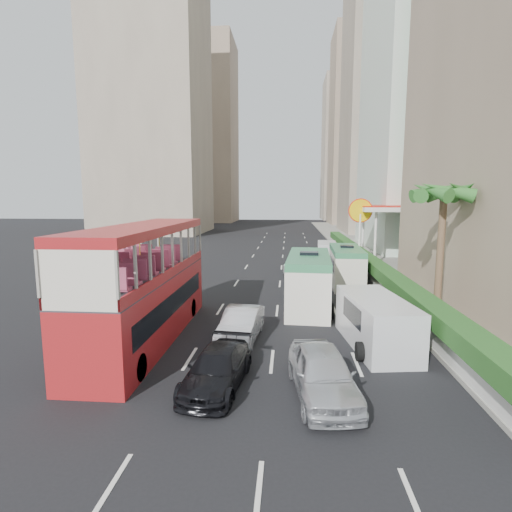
# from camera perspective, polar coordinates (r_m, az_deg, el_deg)

# --- Properties ---
(ground_plane) EXTENTS (200.00, 200.00, 0.00)m
(ground_plane) POSITION_cam_1_polar(r_m,az_deg,el_deg) (17.66, 3.89, -12.28)
(ground_plane) COLOR black
(ground_plane) RESTS_ON ground
(double_decker_bus) EXTENTS (2.50, 11.00, 5.06)m
(double_decker_bus) POSITION_cam_1_polar(r_m,az_deg,el_deg) (18.03, -15.50, -3.76)
(double_decker_bus) COLOR #A81B1E
(double_decker_bus) RESTS_ON ground
(car_silver_lane_a) EXTENTS (1.85, 4.32, 1.38)m
(car_silver_lane_a) POSITION_cam_1_polar(r_m,az_deg,el_deg) (18.04, -2.13, -11.82)
(car_silver_lane_a) COLOR silver
(car_silver_lane_a) RESTS_ON ground
(car_silver_lane_b) EXTENTS (2.38, 4.70, 1.53)m
(car_silver_lane_b) POSITION_cam_1_polar(r_m,az_deg,el_deg) (13.52, 9.42, -19.12)
(car_silver_lane_b) COLOR silver
(car_silver_lane_b) RESTS_ON ground
(car_black) EXTENTS (2.18, 4.41, 1.23)m
(car_black) POSITION_cam_1_polar(r_m,az_deg,el_deg) (13.99, -5.55, -18.05)
(car_black) COLOR black
(car_black) RESTS_ON ground
(van_asset) EXTENTS (2.58, 4.53, 1.19)m
(van_asset) POSITION_cam_1_polar(r_m,az_deg,el_deg) (31.50, 6.11, -3.12)
(van_asset) COLOR silver
(van_asset) RESTS_ON ground
(minibus_near) EXTENTS (2.69, 6.97, 3.03)m
(minibus_near) POSITION_cam_1_polar(r_m,az_deg,el_deg) (22.91, 7.52, -3.59)
(minibus_near) COLOR silver
(minibus_near) RESTS_ON ground
(minibus_far) EXTENTS (2.25, 6.17, 2.70)m
(minibus_far) POSITION_cam_1_polar(r_m,az_deg,el_deg) (29.34, 12.75, -1.44)
(minibus_far) COLOR silver
(minibus_far) RESTS_ON ground
(panel_van_near) EXTENTS (2.74, 5.41, 2.07)m
(panel_van_near) POSITION_cam_1_polar(r_m,az_deg,el_deg) (17.71, 16.74, -9.03)
(panel_van_near) COLOR silver
(panel_van_near) RESTS_ON ground
(panel_van_far) EXTENTS (2.13, 4.63, 1.80)m
(panel_van_far) POSITION_cam_1_polar(r_m,az_deg,el_deg) (40.65, 10.08, 0.65)
(panel_van_far) COLOR silver
(panel_van_far) RESTS_ON ground
(sidewalk) EXTENTS (6.00, 120.00, 0.18)m
(sidewalk) POSITION_cam_1_polar(r_m,az_deg,el_deg) (42.91, 16.47, -0.26)
(sidewalk) COLOR #99968C
(sidewalk) RESTS_ON ground
(kerb_wall) EXTENTS (0.30, 44.00, 1.00)m
(kerb_wall) POSITION_cam_1_polar(r_m,az_deg,el_deg) (31.62, 15.57, -2.09)
(kerb_wall) COLOR silver
(kerb_wall) RESTS_ON sidewalk
(hedge) EXTENTS (1.10, 44.00, 0.70)m
(hedge) POSITION_cam_1_polar(r_m,az_deg,el_deg) (31.48, 15.63, -0.57)
(hedge) COLOR #2D6626
(hedge) RESTS_ON kerb_wall
(palm_tree) EXTENTS (0.36, 0.36, 6.40)m
(palm_tree) POSITION_cam_1_polar(r_m,az_deg,el_deg) (22.09, 24.81, 0.18)
(palm_tree) COLOR brown
(palm_tree) RESTS_ON sidewalk
(shell_station) EXTENTS (6.50, 8.00, 5.50)m
(shell_station) POSITION_cam_1_polar(r_m,az_deg,el_deg) (40.89, 18.56, 3.00)
(shell_station) COLOR silver
(shell_station) RESTS_ON ground
(tower_mid) EXTENTS (16.00, 16.00, 50.00)m
(tower_mid) POSITION_cam_1_polar(r_m,az_deg,el_deg) (78.92, 18.93, 21.62)
(tower_mid) COLOR tan
(tower_mid) RESTS_ON ground
(tower_far_a) EXTENTS (14.00, 14.00, 44.00)m
(tower_far_a) POSITION_cam_1_polar(r_m,az_deg,el_deg) (101.21, 14.81, 16.98)
(tower_far_a) COLOR tan
(tower_far_a) RESTS_ON ground
(tower_far_b) EXTENTS (14.00, 14.00, 40.00)m
(tower_far_b) POSITION_cam_1_polar(r_m,az_deg,el_deg) (122.49, 12.92, 14.53)
(tower_far_b) COLOR tan
(tower_far_b) RESTS_ON ground
(tower_left_a) EXTENTS (18.00, 18.00, 52.00)m
(tower_left_a) POSITION_cam_1_polar(r_m,az_deg,el_deg) (78.07, -14.73, 22.70)
(tower_left_a) COLOR tan
(tower_left_a) RESTS_ON ground
(tower_left_b) EXTENTS (16.00, 16.00, 46.00)m
(tower_left_b) POSITION_cam_1_polar(r_m,az_deg,el_deg) (110.11, -7.36, 16.97)
(tower_left_b) COLOR tan
(tower_left_b) RESTS_ON ground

